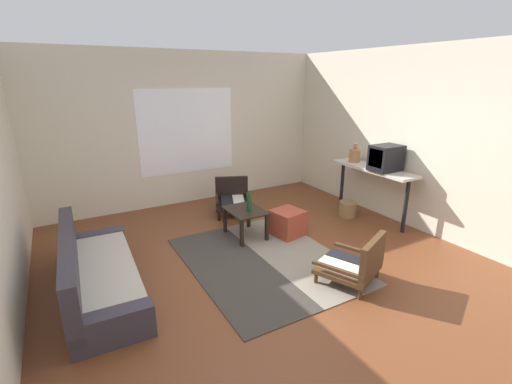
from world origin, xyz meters
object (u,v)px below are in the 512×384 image
armchair_striped_foreground (355,263)px  wicker_basket (348,209)px  crt_television (386,158)px  coffee_table (245,215)px  couch (96,275)px  clay_vase (355,155)px  glass_bottle (249,202)px  armchair_by_window (232,198)px  console_shelf (373,174)px  ottoman_orange (288,223)px

armchair_striped_foreground → wicker_basket: bearing=48.6°
crt_television → coffee_table: bearing=164.8°
couch → clay_vase: clay_vase is taller
coffee_table → wicker_basket: size_ratio=2.16×
coffee_table → wicker_basket: coffee_table is taller
crt_television → glass_bottle: bearing=165.8°
armchair_by_window → wicker_basket: size_ratio=2.76×
console_shelf → armchair_striped_foreground: bearing=-140.7°
armchair_by_window → wicker_basket: armchair_by_window is taller
crt_television → glass_bottle: size_ratio=1.56×
ottoman_orange → console_shelf: (1.58, -0.10, 0.57)m
couch → glass_bottle: bearing=11.1°
couch → armchair_by_window: couch is taller
ottoman_orange → clay_vase: (1.58, 0.33, 0.79)m
armchair_by_window → crt_television: 2.58m
couch → armchair_striped_foreground: couch is taller
couch → armchair_striped_foreground: bearing=-25.9°
couch → coffee_table: size_ratio=3.28×
couch → armchair_striped_foreground: (2.57, -1.25, 0.04)m
clay_vase → glass_bottle: clay_vase is taller
console_shelf → clay_vase: (0.00, 0.43, 0.22)m
coffee_table → clay_vase: (2.15, 0.07, 0.65)m
coffee_table → glass_bottle: bearing=-53.4°
console_shelf → clay_vase: size_ratio=4.56×
armchair_striped_foreground → ottoman_orange: (0.08, 1.46, -0.06)m
clay_vase → console_shelf: bearing=-90.0°
console_shelf → wicker_basket: console_shelf is taller
glass_bottle → console_shelf: bearing=-8.4°
armchair_striped_foreground → console_shelf: size_ratio=0.54×
glass_bottle → wicker_basket: size_ratio=1.02×
armchair_by_window → clay_vase: 2.21m
coffee_table → ottoman_orange: 0.64m
console_shelf → glass_bottle: console_shelf is taller
crt_television → glass_bottle: 2.24m
clay_vase → wicker_basket: 0.92m
couch → armchair_by_window: size_ratio=2.56×
couch → armchair_striped_foreground: size_ratio=2.56×
couch → ottoman_orange: size_ratio=4.87×
clay_vase → couch: bearing=-172.8°
glass_bottle → armchair_by_window: bearing=77.3°
armchair_striped_foreground → crt_television: size_ratio=1.73×
coffee_table → glass_bottle: 0.22m
glass_bottle → wicker_basket: bearing=-2.9°
wicker_basket → couch: bearing=-175.4°
armchair_striped_foreground → ottoman_orange: size_ratio=1.91×
wicker_basket → ottoman_orange: bearing=-175.1°
couch → crt_television: 4.31m
couch → armchair_by_window: bearing=31.8°
ottoman_orange → clay_vase: 1.80m
armchair_by_window → crt_television: bearing=-40.0°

